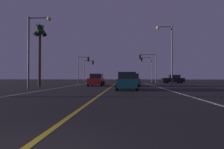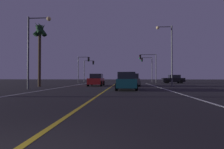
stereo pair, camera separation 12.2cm
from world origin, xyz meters
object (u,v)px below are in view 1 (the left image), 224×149
(traffic_light_far_right, at_px, (147,64))
(street_lamp_left_mid, at_px, (34,42))
(car_ahead_far, at_px, (132,80))
(traffic_light_far_left, at_px, (89,66))
(street_lamp_right_near, at_px, (220,19))
(palm_tree_left_mid, at_px, (40,35))
(car_crossing_side, at_px, (173,79))
(car_lead_same_lane, at_px, (127,81))
(traffic_light_near_left, at_px, (83,64))
(street_lamp_right_far, at_px, (168,48))
(car_oncoming, at_px, (96,80))
(traffic_light_near_right, at_px, (148,62))

(traffic_light_far_right, bearing_deg, street_lamp_left_mid, 60.06)
(car_ahead_far, height_order, traffic_light_far_left, traffic_light_far_left)
(street_lamp_right_near, distance_m, palm_tree_left_mid, 19.96)
(traffic_light_far_right, bearing_deg, street_lamp_right_near, 91.31)
(car_ahead_far, relative_size, car_crossing_side, 1.00)
(car_lead_same_lane, xyz_separation_m, traffic_light_far_left, (-8.77, 24.99, 3.03))
(car_crossing_side, xyz_separation_m, palm_tree_left_mid, (-20.74, -15.23, 5.80))
(car_lead_same_lane, height_order, traffic_light_far_left, traffic_light_far_left)
(traffic_light_far_right, bearing_deg, palm_tree_left_mid, 51.59)
(car_lead_same_lane, bearing_deg, palm_tree_left_mid, 66.51)
(car_ahead_far, xyz_separation_m, car_lead_same_lane, (-0.82, -7.32, 0.00))
(car_ahead_far, relative_size, street_lamp_left_mid, 0.58)
(traffic_light_far_right, relative_size, street_lamp_left_mid, 0.79)
(traffic_light_near_left, xyz_separation_m, street_lamp_right_near, (14.44, -25.45, 0.79))
(traffic_light_far_left, relative_size, street_lamp_left_mid, 0.71)
(car_lead_same_lane, height_order, palm_tree_left_mid, palm_tree_left_mid)
(traffic_light_far_left, bearing_deg, street_lamp_right_far, -50.91)
(car_oncoming, height_order, car_lead_same_lane, same)
(traffic_light_near_right, bearing_deg, street_lamp_right_near, 92.54)
(car_ahead_far, height_order, street_lamp_right_far, street_lamp_right_far)
(car_ahead_far, relative_size, traffic_light_far_left, 0.82)
(car_crossing_side, relative_size, traffic_light_far_right, 0.73)
(traffic_light_near_right, xyz_separation_m, traffic_light_near_left, (-13.31, 0.00, -0.32))
(traffic_light_near_left, height_order, street_lamp_left_mid, street_lamp_left_mid)
(car_oncoming, relative_size, palm_tree_left_mid, 0.52)
(traffic_light_far_right, height_order, street_lamp_right_near, street_lamp_right_near)
(traffic_light_far_right, relative_size, palm_tree_left_mid, 0.71)
(car_crossing_side, distance_m, traffic_light_far_left, 19.35)
(street_lamp_right_near, relative_size, street_lamp_right_far, 0.92)
(traffic_light_near_right, height_order, traffic_light_far_left, traffic_light_near_right)
(car_oncoming, bearing_deg, traffic_light_far_right, 151.88)
(car_oncoming, height_order, street_lamp_right_near, street_lamp_right_near)
(traffic_light_near_right, relative_size, street_lamp_right_near, 0.78)
(car_crossing_side, bearing_deg, street_lamp_right_far, 72.60)
(car_ahead_far, xyz_separation_m, street_lamp_left_mid, (-10.18, -7.17, 3.94))
(traffic_light_near_right, bearing_deg, palm_tree_left_mid, 43.31)
(car_ahead_far, bearing_deg, car_crossing_side, -34.89)
(car_ahead_far, height_order, street_lamp_left_mid, street_lamp_left_mid)
(street_lamp_left_mid, bearing_deg, traffic_light_far_right, 60.06)
(street_lamp_right_near, relative_size, palm_tree_left_mid, 0.91)
(traffic_light_far_right, distance_m, street_lamp_right_near, 30.96)
(car_lead_same_lane, bearing_deg, car_ahead_far, -6.40)
(traffic_light_far_right, bearing_deg, traffic_light_far_left, 0.00)
(traffic_light_far_right, xyz_separation_m, street_lamp_right_far, (0.72, -17.77, 0.89))
(car_lead_same_lane, distance_m, traffic_light_near_right, 20.32)
(palm_tree_left_mid, bearing_deg, car_crossing_side, 36.28)
(car_lead_same_lane, relative_size, traffic_light_near_left, 0.79)
(traffic_light_far_right, height_order, street_lamp_right_far, street_lamp_right_far)
(traffic_light_near_left, xyz_separation_m, street_lamp_right_far, (14.46, -12.27, 1.15))
(street_lamp_right_near, bearing_deg, car_oncoming, -54.48)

